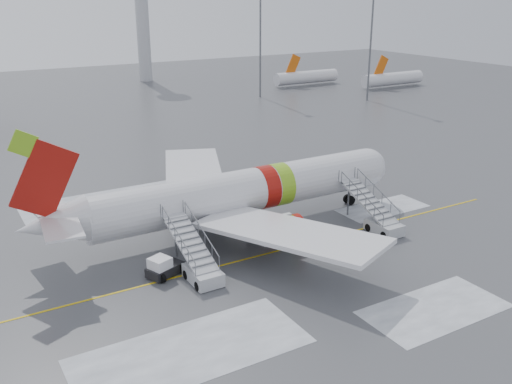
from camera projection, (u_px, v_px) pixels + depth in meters
ground at (208, 262)px, 44.67m from camera, size 260.00×260.00×0.00m
airliner at (235, 194)px, 49.71m from camera, size 35.03×32.97×11.18m
airstair_fwd at (379, 219)px, 50.41m from camera, size 2.05×7.70×3.48m
airstair_aft at (198, 264)px, 41.98m from camera, size 2.05×7.70×3.48m
pushback_tug at (163, 267)px, 42.35m from camera, size 3.10×2.74×1.57m
light_mast_far_ne at (260, 26)px, 110.60m from camera, size 1.20×1.20×24.25m
light_mast_far_e at (372, 27)px, 106.92m from camera, size 1.20×1.20×24.25m
distant_aircraft at (334, 87)px, 126.66m from camera, size 35.00×18.00×8.00m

